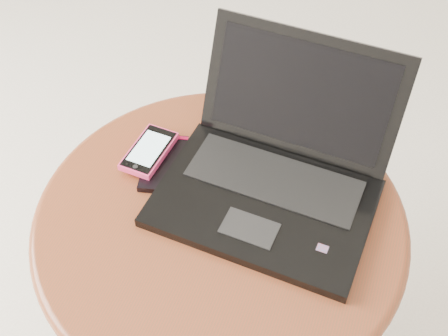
% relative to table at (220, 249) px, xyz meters
% --- Properties ---
extents(table, '(0.58, 0.58, 0.46)m').
position_rel_table_xyz_m(table, '(0.00, 0.00, 0.00)').
color(table, '#642D16').
rests_on(table, ground).
extents(laptop, '(0.34, 0.32, 0.20)m').
position_rel_table_xyz_m(laptop, '(0.06, 0.08, 0.14)').
color(laptop, black).
rests_on(laptop, table).
extents(phone_black, '(0.09, 0.13, 0.01)m').
position_rel_table_xyz_m(phone_black, '(-0.12, 0.06, 0.10)').
color(phone_black, black).
rests_on(phone_black, table).
extents(phone_pink, '(0.06, 0.11, 0.01)m').
position_rel_table_xyz_m(phone_pink, '(-0.15, 0.07, 0.12)').
color(phone_pink, '#ED346E').
rests_on(phone_pink, phone_black).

